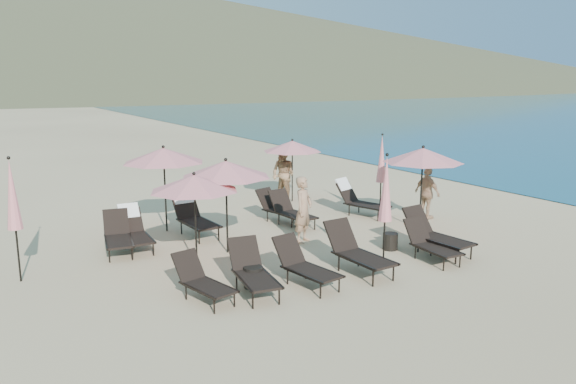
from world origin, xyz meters
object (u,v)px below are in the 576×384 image
lounger_4 (431,243)px  lounger_5 (435,234)px  umbrella_closed_1 (382,159)px  lounger_9 (291,210)px  umbrella_open_1 (226,169)px  side_table_0 (253,277)px  lounger_11 (358,199)px  lounger_1 (253,271)px  beachgoer_b (283,175)px  umbrella_open_4 (292,146)px  beachgoer_a (304,210)px  lounger_8 (193,214)px  umbrella_open_2 (423,155)px  umbrella_open_0 (194,183)px  umbrella_closed_0 (386,189)px  beachgoer_c (427,193)px  umbrella_open_3 (164,155)px  lounger_7 (134,229)px  lounger_3 (357,251)px  lounger_6 (118,235)px  lounger_0 (202,280)px  umbrella_closed_2 (12,195)px  side_table_1 (390,241)px  lounger_2 (305,265)px  lounger_10 (279,207)px

lounger_4 → lounger_5: lounger_5 is taller
umbrella_closed_1 → lounger_9: bearing=167.7°
umbrella_open_1 → side_table_0: size_ratio=5.35×
lounger_11 → umbrella_open_1: bearing=177.6°
lounger_1 → beachgoer_b: beachgoer_b is taller
umbrella_open_4 → beachgoer_a: size_ratio=1.25×
lounger_4 → lounger_9: lounger_9 is taller
lounger_8 → umbrella_closed_1: 5.93m
umbrella_open_2 → beachgoer_b: size_ratio=1.28×
umbrella_open_4 → umbrella_open_0: bearing=-139.7°
umbrella_closed_0 → beachgoer_a: size_ratio=1.52×
umbrella_closed_0 → beachgoer_c: (4.21, 2.89, -1.05)m
lounger_4 → lounger_9: size_ratio=0.92×
lounger_5 → lounger_11: 4.15m
umbrella_open_3 → side_table_0: bearing=-89.0°
umbrella_closed_1 → umbrella_open_3: bearing=162.7°
lounger_7 → lounger_8: (1.77, 0.44, 0.06)m
lounger_3 → beachgoer_a: beachgoer_a is taller
lounger_6 → lounger_8: size_ratio=0.91×
umbrella_open_3 → beachgoer_c: 7.95m
lounger_0 → lounger_11: 7.91m
lounger_1 → umbrella_open_3: (0.05, 5.33, 1.70)m
lounger_5 → umbrella_open_1: 5.39m
lounger_1 → lounger_7: (-1.19, 4.22, 0.04)m
umbrella_open_0 → umbrella_open_1: (1.02, 0.49, 0.16)m
lounger_4 → umbrella_closed_2: size_ratio=0.59×
lounger_9 → lounger_6: bearing=175.0°
lounger_6 → lounger_11: size_ratio=0.93×
lounger_1 → lounger_4: bearing=4.5°
lounger_0 → umbrella_open_1: size_ratio=0.67×
lounger_11 → side_table_1: bearing=-132.7°
lounger_3 → side_table_1: lounger_3 is taller
lounger_3 → lounger_9: bearing=76.5°
lounger_2 → umbrella_open_4: (4.00, 6.99, 1.50)m
lounger_5 → lounger_0: bearing=173.2°
lounger_9 → lounger_10: size_ratio=1.00×
lounger_1 → side_table_0: bearing=69.5°
lounger_10 → side_table_1: 4.00m
umbrella_closed_0 → beachgoer_b: bearing=77.0°
umbrella_open_0 → lounger_11: bearing=16.7°
umbrella_open_2 → lounger_8: bearing=152.8°
umbrella_closed_2 → lounger_8: bearing=18.7°
beachgoer_a → lounger_6: bearing=128.5°
umbrella_open_1 → umbrella_closed_1: umbrella_closed_1 is taller
lounger_4 → beachgoer_a: size_ratio=0.91×
side_table_1 → lounger_8: bearing=133.5°
beachgoer_c → umbrella_open_2: bearing=124.9°
lounger_1 → umbrella_closed_1: bearing=38.1°
lounger_2 → beachgoer_b: (3.73, 7.16, 0.51)m
lounger_4 → lounger_11: 4.61m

